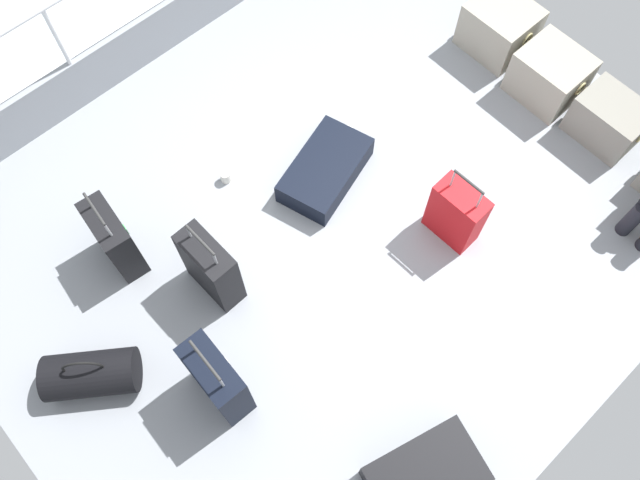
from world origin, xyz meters
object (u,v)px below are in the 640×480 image
at_px(cargo_crate_0, 499,28).
at_px(duffel_bag, 91,374).
at_px(cargo_crate_2, 608,120).
at_px(suitcase_0, 217,380).
at_px(cargo_crate_1, 549,75).
at_px(suitcase_4, 425,476).
at_px(paper_cup, 226,177).
at_px(suitcase_1, 114,239).
at_px(suitcase_3, 211,268).
at_px(suitcase_2, 325,170).
at_px(suitcase_5, 456,214).

bearing_deg(cargo_crate_0, duffel_bag, -88.62).
xyz_separation_m(cargo_crate_2, suitcase_0, (-0.44, -3.50, 0.14)).
bearing_deg(duffel_bag, cargo_crate_1, 83.06).
relative_size(cargo_crate_1, suitcase_4, 0.73).
bearing_deg(cargo_crate_1, duffel_bag, -96.94).
bearing_deg(suitcase_0, paper_cup, 140.33).
height_order(suitcase_1, suitcase_3, suitcase_3).
bearing_deg(suitcase_2, duffel_bag, -86.91).
bearing_deg(suitcase_5, cargo_crate_0, 120.78).
height_order(suitcase_2, duffel_bag, duffel_bag).
distance_m(cargo_crate_1, duffel_bag, 4.09).
bearing_deg(paper_cup, duffel_bag, -69.08).
distance_m(cargo_crate_1, suitcase_3, 3.08).
relative_size(suitcase_3, suitcase_4, 0.99).
bearing_deg(suitcase_3, duffel_bag, -90.45).
height_order(suitcase_2, suitcase_5, suitcase_5).
bearing_deg(suitcase_2, suitcase_3, -83.84).
xyz_separation_m(cargo_crate_0, cargo_crate_1, (0.59, -0.08, -0.00)).
xyz_separation_m(cargo_crate_0, duffel_bag, (0.10, -4.14, -0.06)).
xyz_separation_m(cargo_crate_0, suitcase_2, (-0.02, -1.95, -0.11)).
bearing_deg(cargo_crate_1, cargo_crate_0, 172.60).
relative_size(suitcase_2, suitcase_3, 1.11).
bearing_deg(suitcase_5, cargo_crate_2, 81.33).
bearing_deg(suitcase_0, suitcase_2, 114.96).
xyz_separation_m(cargo_crate_2, suitcase_4, (0.83, -2.93, -0.05)).
bearing_deg(paper_cup, suitcase_2, 49.33).
bearing_deg(suitcase_3, cargo_crate_0, 91.98).
distance_m(cargo_crate_2, duffel_bag, 4.21).
bearing_deg(cargo_crate_2, paper_cup, -124.43).
distance_m(suitcase_4, duffel_bag, 2.22).
xyz_separation_m(cargo_crate_1, paper_cup, (-1.11, -2.45, -0.16)).
height_order(suitcase_0, suitcase_1, suitcase_0).
bearing_deg(suitcase_0, cargo_crate_1, 92.28).
height_order(cargo_crate_2, duffel_bag, duffel_bag).
bearing_deg(cargo_crate_0, cargo_crate_1, -7.40).
bearing_deg(suitcase_3, cargo_crate_1, 80.91).
xyz_separation_m(suitcase_3, suitcase_5, (0.83, 1.54, -0.04)).
relative_size(suitcase_1, suitcase_3, 0.97).
distance_m(cargo_crate_0, cargo_crate_1, 0.60).
xyz_separation_m(duffel_bag, paper_cup, (-0.62, 1.61, -0.10)).
xyz_separation_m(cargo_crate_1, suitcase_3, (-0.49, -3.04, 0.10)).
bearing_deg(duffel_bag, suitcase_2, 93.09).
relative_size(suitcase_0, suitcase_2, 0.97).
height_order(cargo_crate_0, cargo_crate_1, cargo_crate_0).
distance_m(cargo_crate_0, duffel_bag, 4.14).
distance_m(suitcase_3, suitcase_5, 1.75).
distance_m(cargo_crate_1, paper_cup, 2.70).
bearing_deg(suitcase_3, cargo_crate_2, 70.78).
height_order(suitcase_1, suitcase_4, suitcase_1).
height_order(suitcase_4, suitcase_5, suitcase_5).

